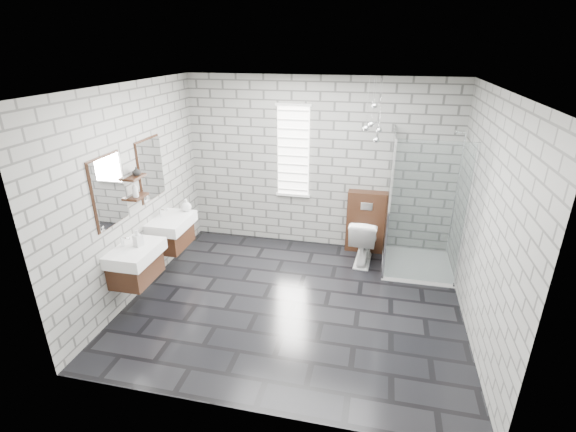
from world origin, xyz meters
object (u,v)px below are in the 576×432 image
(vanity_right, at_px, (169,224))
(shower_enclosure, at_px, (413,240))
(cistern_panel, at_px, (366,222))
(vanity_left, at_px, (133,254))
(toilet, at_px, (364,240))

(vanity_right, height_order, shower_enclosure, shower_enclosure)
(cistern_panel, relative_size, shower_enclosure, 0.49)
(vanity_left, xyz_separation_m, cistern_panel, (2.71, 2.22, -0.26))
(vanity_right, bearing_deg, vanity_left, -90.00)
(vanity_left, bearing_deg, toilet, 34.03)
(vanity_right, relative_size, toilet, 2.17)
(cistern_panel, height_order, toilet, cistern_panel)
(vanity_left, relative_size, cistern_panel, 1.57)
(cistern_panel, bearing_deg, shower_enclosure, -36.41)
(cistern_panel, xyz_separation_m, toilet, (0.00, -0.39, -0.14))
(vanity_right, xyz_separation_m, cistern_panel, (2.71, 1.29, -0.26))
(toilet, bearing_deg, shower_enclosure, 173.86)
(vanity_left, relative_size, shower_enclosure, 0.77)
(vanity_right, distance_m, cistern_panel, 3.01)
(vanity_left, height_order, vanity_right, same)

